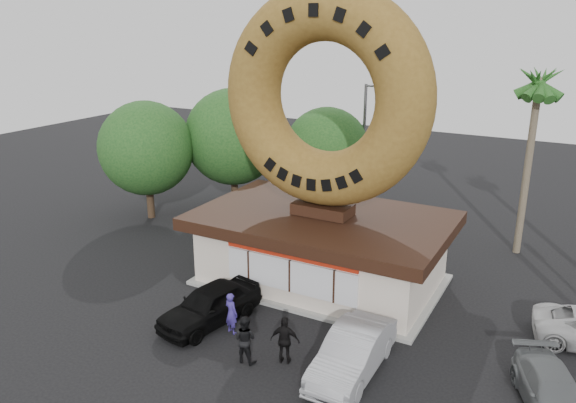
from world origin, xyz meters
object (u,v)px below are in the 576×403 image
at_px(car_black, 210,305).
at_px(car_grey, 553,394).
at_px(giant_donut, 325,98).
at_px(person_center, 245,339).
at_px(street_lamp, 366,143).
at_px(car_silver, 352,353).
at_px(person_left, 231,313).
at_px(person_right, 285,340).
at_px(donut_shop, 322,246).

bearing_deg(car_black, car_grey, 14.76).
xyz_separation_m(giant_donut, person_center, (0.39, -7.11, -7.58)).
xyz_separation_m(street_lamp, car_silver, (5.84, -15.92, -3.70)).
bearing_deg(person_left, car_black, 4.83).
relative_size(giant_donut, car_black, 2.04).
height_order(giant_donut, person_right, giant_donut).
bearing_deg(street_lamp, car_black, -91.70).
bearing_deg(car_grey, person_right, 168.70).
height_order(person_left, person_right, person_right).
xyz_separation_m(giant_donut, street_lamp, (-1.86, 10.00, -3.99)).
xyz_separation_m(person_left, car_black, (-1.19, 0.24, -0.06)).
bearing_deg(giant_donut, donut_shop, -90.00).
bearing_deg(donut_shop, street_lamp, 100.50).
bearing_deg(car_silver, street_lamp, 109.61).
bearing_deg(giant_donut, car_grey, -25.15).
xyz_separation_m(car_silver, car_grey, (6.21, 1.13, -0.16)).
relative_size(street_lamp, person_left, 4.75).
xyz_separation_m(person_right, car_silver, (2.31, 0.58, -0.11)).
bearing_deg(person_right, person_left, -30.30).
distance_m(giant_donut, person_left, 9.61).
bearing_deg(car_black, giant_donut, 78.67).
xyz_separation_m(street_lamp, car_grey, (12.05, -14.79, -3.86)).
distance_m(giant_donut, person_right, 10.13).
bearing_deg(car_silver, person_center, -162.28).
relative_size(person_left, person_right, 0.94).
bearing_deg(donut_shop, person_right, -75.52).
height_order(person_center, car_grey, person_center).
bearing_deg(street_lamp, giant_donut, -79.49).
xyz_separation_m(car_black, car_silver, (6.30, -0.42, 0.00)).
bearing_deg(street_lamp, car_grey, -50.82).
relative_size(person_right, car_black, 0.39).
distance_m(giant_donut, person_center, 10.40).
bearing_deg(person_right, car_grey, 176.43).
relative_size(donut_shop, giant_donut, 1.20).
xyz_separation_m(giant_donut, person_right, (1.68, -6.50, -7.58)).
distance_m(giant_donut, car_silver, 10.49).
relative_size(person_center, car_black, 0.39).
distance_m(donut_shop, car_black, 6.03).
bearing_deg(car_silver, giant_donut, 123.40).
height_order(donut_shop, person_right, donut_shop).
distance_m(street_lamp, car_grey, 19.47).
bearing_deg(person_left, person_center, 153.91).
xyz_separation_m(donut_shop, car_black, (-2.32, -5.48, -0.98)).
height_order(street_lamp, person_right, street_lamp).
bearing_deg(car_grey, giant_donut, 132.17).
bearing_deg(car_silver, person_left, 177.39).
bearing_deg(car_silver, car_grey, 9.80).
height_order(person_left, car_black, person_left).
xyz_separation_m(street_lamp, person_center, (2.25, -17.11, -3.59)).
height_order(giant_donut, person_center, giant_donut).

